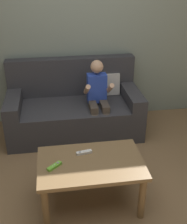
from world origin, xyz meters
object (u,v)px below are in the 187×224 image
Objects in this scene: coffee_table at (91,169)px; game_remote_lime_center at (54,166)px; couch at (75,108)px; game_remote_white_near_edge at (84,152)px; person_seated_on_couch at (98,96)px.

coffee_table is 0.32m from game_remote_lime_center.
couch is 1.21m from game_remote_white_near_edge.
person_seated_on_couch is at bearing 64.42° from game_remote_lime_center.
couch is 1.70× the size of person_seated_on_couch.
game_remote_white_near_edge is (-0.02, -1.20, 0.16)m from couch.
person_seated_on_couch is at bearing 73.89° from game_remote_white_near_edge.
coffee_table is at bearing -102.44° from person_seated_on_couch.
game_remote_white_near_edge reaches higher than coffee_table.
coffee_table is at bearing -89.13° from couch.
game_remote_white_near_edge is at bearing 30.37° from game_remote_lime_center.
couch is at bearing 90.87° from coffee_table.
game_remote_lime_center is (-0.56, -1.17, -0.08)m from person_seated_on_couch.
person_seated_on_couch is 7.42× the size of game_remote_lime_center.
game_remote_white_near_edge is 0.31m from game_remote_lime_center.
game_remote_lime_center is (-0.29, -1.36, 0.16)m from couch.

